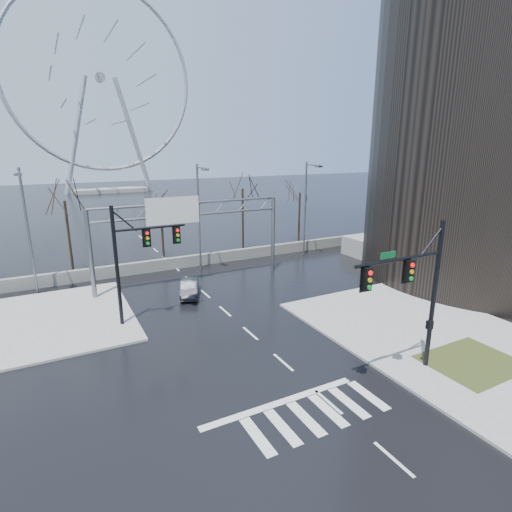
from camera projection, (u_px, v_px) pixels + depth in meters
ground at (283, 362)px, 21.98m from camera, size 260.00×260.00×0.00m
sidewalk_right_ext at (389, 314)px, 28.16m from camera, size 12.00×10.00×0.15m
sidewalk_far at (54, 319)px, 27.25m from camera, size 10.00×12.00×0.15m
grass_strip at (472, 362)px, 21.72m from camera, size 5.00×4.00×0.02m
tower_podium at (480, 251)px, 41.58m from camera, size 22.00×18.00×2.00m
barrier_wall at (176, 263)px, 38.90m from camera, size 52.00×0.50×1.10m
signal_mast_near at (417, 286)px, 19.56m from camera, size 5.52×0.41×8.00m
signal_mast_far at (134, 253)px, 25.71m from camera, size 4.72×0.41×8.00m
sign_gantry at (186, 225)px, 33.21m from camera, size 16.36×0.40×7.60m
streetlight_left at (27, 222)px, 30.53m from camera, size 0.50×2.55×10.00m
streetlight_mid at (200, 210)px, 36.82m from camera, size 0.50×2.55×10.00m
streetlight_right at (307, 202)px, 42.22m from camera, size 0.50×2.55×10.00m
tree_left at (65, 209)px, 36.41m from camera, size 3.75×3.75×7.50m
tree_center at (161, 210)px, 41.52m from camera, size 3.25×3.25×6.50m
tree_right at (243, 196)px, 44.44m from camera, size 3.90×3.90×7.80m
tree_far_right at (300, 198)px, 48.68m from camera, size 3.40×3.40×6.80m
ferris_wheel at (101, 86)px, 98.41m from camera, size 45.00×6.00×50.91m
car at (190, 288)px, 31.76m from camera, size 2.63×4.06×1.26m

